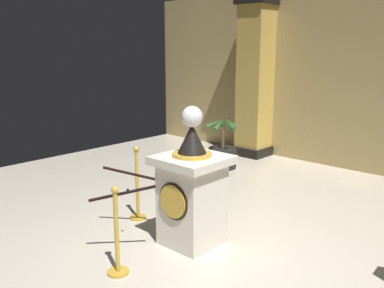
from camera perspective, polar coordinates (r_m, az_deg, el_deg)
The scene contains 8 objects.
ground_plane at distance 5.36m, azimuth 2.04°, elevation -14.17°, with size 11.16×11.16×0.00m, color beige.
back_wall at distance 8.95m, azimuth 22.61°, elevation 7.91°, with size 11.16×0.16×3.63m, color tan.
pedestal_clock at distance 5.30m, azimuth -0.03°, elevation -6.31°, with size 0.80×0.80×1.75m.
stanchion_near at distance 6.20m, azimuth -7.32°, elevation -6.60°, with size 0.24×0.24×1.08m.
stanchion_far at distance 4.80m, azimuth -10.01°, elevation -13.06°, with size 0.24×0.24×1.01m.
velvet_rope at distance 5.35m, azimuth -8.63°, elevation -5.22°, with size 1.12×1.12×0.22m.
column_left at distance 9.71m, azimuth 8.47°, elevation 8.55°, with size 0.75×0.75×3.49m.
potted_palm_left at distance 8.77m, azimuth 4.11°, elevation -1.32°, with size 0.64×0.67×1.08m.
Camera 1 is at (3.11, -3.63, 2.43)m, focal length 39.83 mm.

